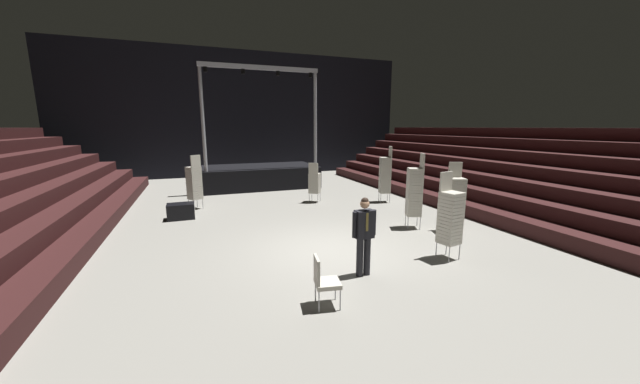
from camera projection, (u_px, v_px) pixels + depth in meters
name	position (u px, v px, depth m)	size (l,w,h in m)	color
ground_plane	(329.00, 251.00, 8.80)	(22.00, 30.00, 0.10)	gray
arena_end_wall	(244.00, 114.00, 21.82)	(22.00, 0.30, 8.00)	black
bleacher_bank_right	(529.00, 171.00, 12.27)	(5.25, 24.00, 3.15)	black
stage_riser	(259.00, 175.00, 17.94)	(5.98, 3.27, 6.04)	black
man_with_tie	(364.00, 232.00, 7.09)	(0.57, 0.25, 1.74)	black
chair_stack_front_left	(385.00, 175.00, 14.14)	(0.55, 0.55, 2.39)	#B2B5BA
chair_stack_front_right	(456.00, 198.00, 10.13)	(0.56, 0.56, 2.14)	#B2B5BA
chair_stack_mid_left	(415.00, 191.00, 10.48)	(0.58, 0.58, 2.39)	#B2B5BA
chair_stack_mid_right	(450.00, 217.00, 7.99)	(0.51, 0.51, 2.14)	#B2B5BA
chair_stack_mid_centre	(194.00, 182.00, 12.93)	(0.61, 0.61, 2.14)	#B2B5BA
chair_stack_rear_left	(315.00, 182.00, 14.19)	(0.62, 0.62, 1.71)	#B2B5BA
equipment_road_case	(181.00, 211.00, 11.68)	(0.90, 0.60, 0.55)	black
loose_chair_near_man	(324.00, 279.00, 5.91)	(0.51, 0.51, 0.95)	#B2B5BA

